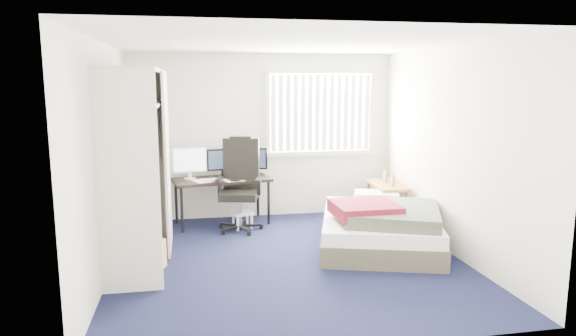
% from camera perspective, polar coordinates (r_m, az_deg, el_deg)
% --- Properties ---
extents(ground, '(4.20, 4.20, 0.00)m').
position_cam_1_polar(ground, '(6.14, 0.03, -10.20)').
color(ground, black).
rests_on(ground, ground).
extents(room_shell, '(4.20, 4.20, 4.20)m').
position_cam_1_polar(room_shell, '(5.80, 0.03, 3.96)').
color(room_shell, silver).
rests_on(room_shell, ground).
extents(window_assembly, '(1.72, 0.09, 1.32)m').
position_cam_1_polar(window_assembly, '(7.98, 3.64, 6.14)').
color(window_assembly, white).
rests_on(window_assembly, ground).
extents(closet, '(0.64, 1.84, 2.22)m').
position_cam_1_polar(closet, '(6.01, -16.32, 2.26)').
color(closet, beige).
rests_on(closet, ground).
extents(desk, '(1.47, 0.87, 1.14)m').
position_cam_1_polar(desk, '(7.56, -7.40, -0.81)').
color(desk, black).
rests_on(desk, ground).
extents(office_chair, '(0.74, 0.74, 1.31)m').
position_cam_1_polar(office_chair, '(7.31, -5.34, -2.90)').
color(office_chair, black).
rests_on(office_chair, ground).
extents(footstool, '(0.35, 0.31, 0.24)m').
position_cam_1_polar(footstool, '(7.37, -5.08, -5.35)').
color(footstool, white).
rests_on(footstool, ground).
extents(nightstand, '(0.48, 0.88, 0.77)m').
position_cam_1_polar(nightstand, '(7.71, 11.01, -2.23)').
color(nightstand, brown).
rests_on(nightstand, ground).
extents(bed, '(1.93, 2.24, 0.63)m').
position_cam_1_polar(bed, '(6.67, 10.19, -6.29)').
color(bed, '#454032').
rests_on(bed, ground).
extents(pine_box, '(0.51, 0.44, 0.32)m').
position_cam_1_polar(pine_box, '(6.02, -15.81, -9.37)').
color(pine_box, tan).
rests_on(pine_box, ground).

